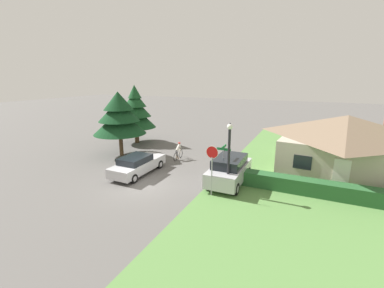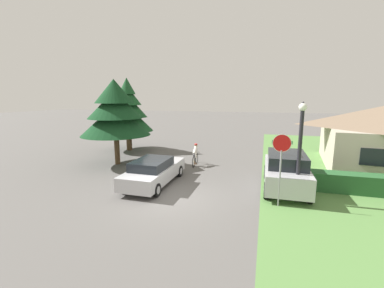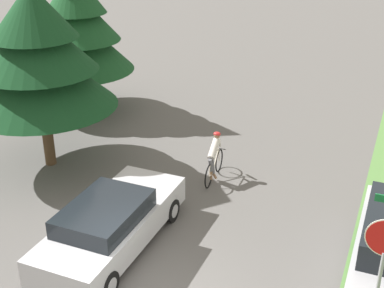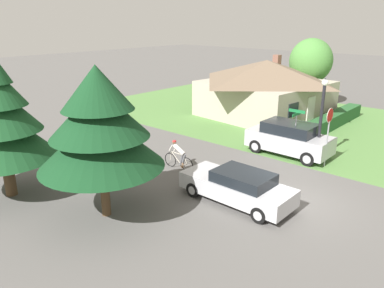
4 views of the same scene
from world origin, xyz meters
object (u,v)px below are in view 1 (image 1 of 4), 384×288
(sedan_left_lane, at_px, (138,165))
(conifer_tall_near, at_px, (119,116))
(stop_sign, at_px, (212,161))
(street_name_sign, at_px, (224,158))
(conifer_tall_far, at_px, (136,111))
(cottage_house, at_px, (345,143))
(cyclist, at_px, (178,151))
(parked_suv_right, at_px, (229,170))
(street_lamp, at_px, (229,152))

(sedan_left_lane, xyz_separation_m, conifer_tall_near, (-4.08, 3.13, 2.84))
(stop_sign, relative_size, street_name_sign, 1.14)
(sedan_left_lane, height_order, conifer_tall_far, conifer_tall_far)
(cottage_house, relative_size, cyclist, 5.23)
(sedan_left_lane, height_order, street_name_sign, street_name_sign)
(conifer_tall_far, bearing_deg, sedan_left_lane, -52.97)
(street_name_sign, bearing_deg, conifer_tall_near, 166.57)
(stop_sign, height_order, conifer_tall_far, conifer_tall_far)
(cyclist, relative_size, street_name_sign, 0.68)
(cottage_house, distance_m, conifer_tall_far, 19.03)
(cyclist, xyz_separation_m, parked_suv_right, (5.41, -3.09, 0.22))
(stop_sign, height_order, conifer_tall_near, conifer_tall_near)
(sedan_left_lane, xyz_separation_m, street_lamp, (6.81, -0.36, 1.88))
(cottage_house, bearing_deg, conifer_tall_far, -176.80)
(cottage_house, relative_size, sedan_left_lane, 2.00)
(parked_suv_right, distance_m, street_lamp, 2.24)
(cottage_house, distance_m, conifer_tall_near, 17.80)
(street_lamp, bearing_deg, sedan_left_lane, 177.00)
(cottage_house, xyz_separation_m, sedan_left_lane, (-13.30, -6.71, -1.48))
(street_lamp, height_order, street_name_sign, street_lamp)
(parked_suv_right, distance_m, street_name_sign, 1.05)
(parked_suv_right, relative_size, street_name_sign, 1.69)
(stop_sign, bearing_deg, street_name_sign, -93.33)
(cyclist, distance_m, conifer_tall_near, 5.96)
(sedan_left_lane, xyz_separation_m, parked_suv_right, (6.46, 1.11, 0.23))
(conifer_tall_near, bearing_deg, street_name_sign, -13.43)
(cyclist, height_order, street_name_sign, street_name_sign)
(conifer_tall_far, bearing_deg, street_lamp, -32.27)
(cottage_house, bearing_deg, street_name_sign, -134.08)
(street_lamp, bearing_deg, cyclist, 141.64)
(cyclist, bearing_deg, conifer_tall_far, 60.19)
(sedan_left_lane, bearing_deg, conifer_tall_near, 52.96)
(street_name_sign, bearing_deg, stop_sign, -94.00)
(cyclist, bearing_deg, street_lamp, -131.86)
(parked_suv_right, distance_m, stop_sign, 2.54)
(cyclist, distance_m, street_name_sign, 6.32)
(cottage_house, height_order, sedan_left_lane, cottage_house)
(cyclist, bearing_deg, cottage_house, -81.92)
(conifer_tall_near, bearing_deg, street_lamp, -17.74)
(conifer_tall_near, bearing_deg, conifer_tall_far, 109.95)
(conifer_tall_near, bearing_deg, cyclist, 11.82)
(conifer_tall_far, bearing_deg, stop_sign, -36.29)
(conifer_tall_near, relative_size, conifer_tall_far, 0.93)
(cyclist, height_order, parked_suv_right, parked_suv_right)
(cottage_house, distance_m, sedan_left_lane, 14.97)
(parked_suv_right, relative_size, stop_sign, 1.48)
(sedan_left_lane, distance_m, conifer_tall_near, 5.87)
(sedan_left_lane, xyz_separation_m, conifer_tall_far, (-5.68, 7.53, 2.65))
(parked_suv_right, relative_size, street_lamp, 1.04)
(street_name_sign, distance_m, conifer_tall_far, 13.78)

